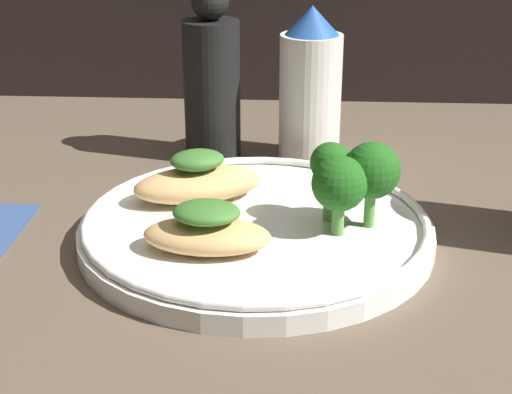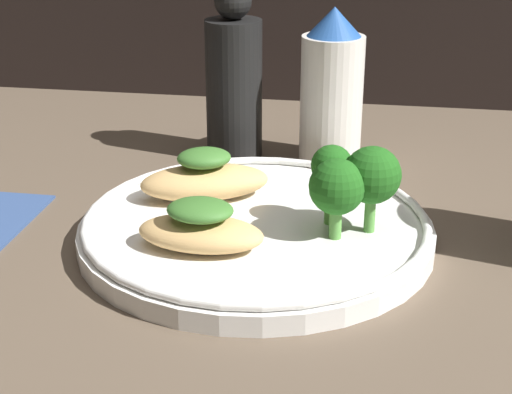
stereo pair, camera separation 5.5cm
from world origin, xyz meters
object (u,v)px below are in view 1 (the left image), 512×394
(plate, at_px, (256,228))
(sauce_bottle, at_px, (310,88))
(pepper_grinder, at_px, (212,82))
(broccoli_bunch, at_px, (352,176))

(plate, distance_m, sauce_bottle, 0.19)
(sauce_bottle, relative_size, pepper_grinder, 0.88)
(plate, xyz_separation_m, broccoli_bunch, (0.07, -0.01, 0.04))
(pepper_grinder, bearing_deg, sauce_bottle, -0.00)
(plate, height_order, sauce_bottle, sauce_bottle)
(plate, bearing_deg, pepper_grinder, 105.85)
(broccoli_bunch, distance_m, pepper_grinder, 0.21)
(pepper_grinder, bearing_deg, plate, -74.15)
(plate, relative_size, sauce_bottle, 1.82)
(plate, distance_m, broccoli_bunch, 0.08)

